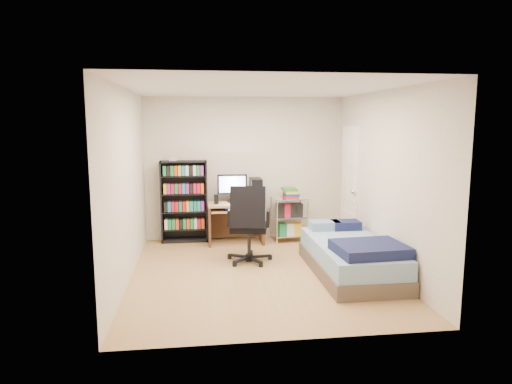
{
  "coord_description": "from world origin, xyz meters",
  "views": [
    {
      "loc": [
        -0.83,
        -6.02,
        2.07
      ],
      "look_at": [
        -0.0,
        0.4,
        1.07
      ],
      "focal_mm": 32.0,
      "sensor_mm": 36.0,
      "label": 1
    }
  ],
  "objects": [
    {
      "name": "wire_cart",
      "position": [
        0.75,
        1.66,
        0.61
      ],
      "size": [
        0.62,
        0.47,
        0.94
      ],
      "rotation": [
        0.0,
        0.0,
        0.1
      ],
      "color": "white",
      "rests_on": "room"
    },
    {
      "name": "door",
      "position": [
        1.72,
        1.35,
        1.0
      ],
      "size": [
        0.12,
        0.8,
        2.0
      ],
      "color": "white",
      "rests_on": "room"
    },
    {
      "name": "bed",
      "position": [
        1.24,
        -0.21,
        0.25
      ],
      "size": [
        1.0,
        2.0,
        0.57
      ],
      "color": "brown",
      "rests_on": "room"
    },
    {
      "name": "office_chair",
      "position": [
        -0.1,
        0.5,
        0.37
      ],
      "size": [
        0.82,
        0.82,
        1.17
      ],
      "rotation": [
        0.0,
        0.0,
        -0.19
      ],
      "color": "black",
      "rests_on": "room"
    },
    {
      "name": "room",
      "position": [
        0.0,
        0.0,
        1.25
      ],
      "size": [
        3.58,
        4.08,
        2.58
      ],
      "color": "#A37F51",
      "rests_on": "ground"
    },
    {
      "name": "media_shelf",
      "position": [
        -1.07,
        1.84,
        0.73
      ],
      "size": [
        0.8,
        0.27,
        1.47
      ],
      "color": "black",
      "rests_on": "room"
    },
    {
      "name": "computer_desk",
      "position": [
        -0.11,
        1.66,
        0.64
      ],
      "size": [
        0.94,
        0.54,
        1.18
      ],
      "color": "tan",
      "rests_on": "room"
    }
  ]
}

